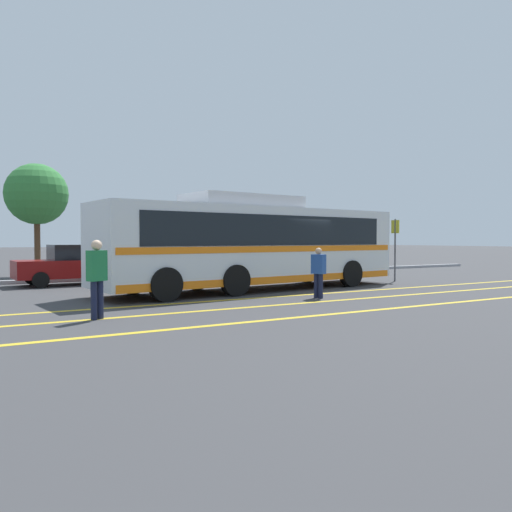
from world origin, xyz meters
name	(u,v)px	position (x,y,z in m)	size (l,w,h in m)	color
ground_plane	(286,288)	(0.00, 0.00, 0.00)	(220.00, 220.00, 0.00)	#38383A
lane_strip_0	(291,296)	(-1.27, -2.19, 0.00)	(0.20, 31.50, 0.01)	gold
lane_strip_1	(323,301)	(-1.27, -3.89, 0.00)	(0.20, 31.50, 0.01)	gold
lane_strip_2	(373,310)	(-1.27, -5.93, 0.00)	(0.20, 31.50, 0.01)	gold
curb_strip	(184,276)	(-1.27, 6.91, 0.07)	(39.50, 0.36, 0.15)	#99999E
transit_bus	(256,243)	(-1.29, 0.01, 1.67)	(12.00, 3.87, 3.31)	silver
parked_car_1	(72,265)	(-6.59, 5.41, 0.78)	(4.28, 2.05, 1.58)	maroon
pedestrian_0	(318,270)	(-0.89, -3.14, 0.87)	(0.33, 0.47, 1.54)	#191E38
pedestrian_1	(97,274)	(-7.65, -3.90, 1.02)	(0.47, 0.37, 1.78)	#191E38
bus_stop_sign	(395,242)	(5.69, 0.17, 1.68)	(0.08, 0.40, 2.67)	#59595E
tree_0	(37,195)	(-7.23, 10.94, 3.97)	(2.94, 2.94, 5.46)	#513823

